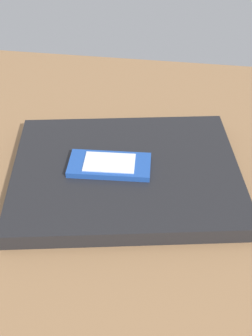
% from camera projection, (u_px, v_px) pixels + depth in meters
% --- Properties ---
extents(desk_surface, '(1.20, 0.80, 0.03)m').
position_uv_depth(desk_surface, '(177.00, 205.00, 0.57)').
color(desk_surface, olive).
rests_on(desk_surface, ground).
extents(laptop_closed, '(0.35, 0.29, 0.02)m').
position_uv_depth(laptop_closed, '(126.00, 173.00, 0.58)').
color(laptop_closed, black).
rests_on(laptop_closed, desk_surface).
extents(cell_phone_on_laptop, '(0.11, 0.06, 0.01)m').
position_uv_depth(cell_phone_on_laptop, '(110.00, 165.00, 0.57)').
color(cell_phone_on_laptop, '#1E479E').
rests_on(cell_phone_on_laptop, laptop_closed).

